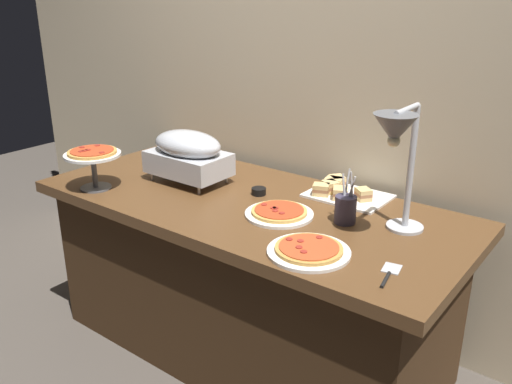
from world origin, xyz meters
TOP-DOWN VIEW (x-y plane):
  - ground_plane at (0.00, 0.00)m, footprint 8.00×8.00m
  - back_wall at (0.00, 0.50)m, footprint 4.40×0.04m
  - buffet_table at (0.00, 0.00)m, footprint 1.90×0.84m
  - chafing_dish at (-0.37, 0.03)m, footprint 0.38×0.24m
  - heat_lamp at (0.65, -0.01)m, footprint 0.15×0.33m
  - pizza_plate_front at (0.20, -0.05)m, footprint 0.28×0.28m
  - pizza_plate_center at (0.47, -0.26)m, footprint 0.29×0.29m
  - pizza_plate_raised_stand at (-0.64, -0.30)m, footprint 0.25×0.25m
  - sandwich_platter at (0.29, 0.30)m, footprint 0.34×0.25m
  - sauce_cup_near at (-0.01, 0.09)m, footprint 0.06×0.06m
  - utensil_holder at (0.45, 0.05)m, footprint 0.08×0.08m
  - serving_spatula at (0.76, -0.23)m, footprint 0.07×0.17m

SIDE VIEW (x-z plane):
  - ground_plane at x=0.00m, z-range 0.00..0.00m
  - buffet_table at x=0.00m, z-range 0.01..0.77m
  - serving_spatula at x=0.76m, z-range 0.76..0.77m
  - pizza_plate_center at x=0.47m, z-range 0.76..0.79m
  - pizza_plate_front at x=0.20m, z-range 0.76..0.79m
  - sauce_cup_near at x=-0.01m, z-range 0.76..0.79m
  - sandwich_platter at x=0.29m, z-range 0.75..0.81m
  - utensil_holder at x=0.45m, z-range 0.71..0.92m
  - chafing_dish at x=-0.37m, z-range 0.78..1.02m
  - pizza_plate_raised_stand at x=-0.64m, z-range 0.82..1.00m
  - heat_lamp at x=0.65m, z-range 0.89..1.38m
  - back_wall at x=0.00m, z-range 0.00..2.40m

